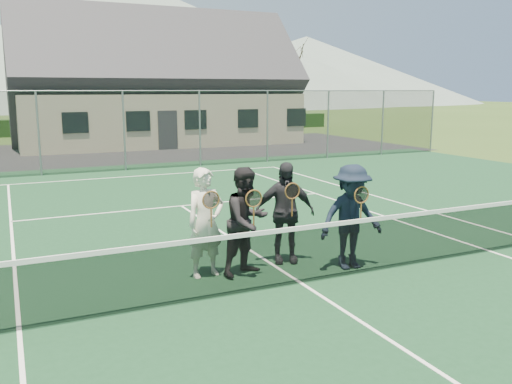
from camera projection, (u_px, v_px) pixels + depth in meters
ground at (99, 153)px, 26.41m from camera, size 220.00×220.00×0.00m
court_surface at (301, 284)px, 8.59m from camera, size 30.00×30.00×0.02m
tarmac_carpark at (9, 157)px, 24.76m from camera, size 40.00×12.00×0.01m
hedge_row at (70, 127)px, 37.01m from camera, size 40.00×1.20×1.10m
hill_centre at (141, 46)px, 99.48m from camera, size 120.00×120.00×22.00m
hill_east at (306, 71)px, 114.69m from camera, size 90.00×90.00×14.00m
court_markings at (301, 283)px, 8.58m from camera, size 11.03×23.83×0.01m
tennis_net at (302, 252)px, 8.49m from camera, size 11.68×0.08×1.10m
perimeter_fence at (124, 131)px, 20.34m from camera, size 30.07×0.07×3.02m
clubhouse at (155, 73)px, 30.89m from camera, size 15.60×8.20×7.70m
tree_c at (93, 49)px, 37.75m from camera, size 3.20×3.20×7.77m
tree_d at (227, 53)px, 41.88m from camera, size 3.20×3.20×7.77m
tree_e at (295, 55)px, 44.36m from camera, size 3.20×3.20×7.77m
player_a at (206, 223)px, 8.78m from camera, size 0.71×0.54×1.80m
player_b at (247, 221)px, 8.89m from camera, size 1.05×0.93×1.80m
player_c at (285, 212)px, 9.52m from camera, size 1.14×0.74×1.80m
player_d at (351, 217)px, 9.18m from camera, size 1.20×0.74×1.80m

